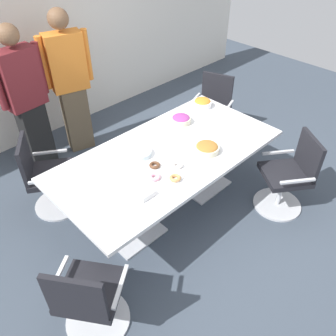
{
  "coord_description": "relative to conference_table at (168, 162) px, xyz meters",
  "views": [
    {
      "loc": [
        -1.97,
        -2.03,
        2.85
      ],
      "look_at": [
        0.0,
        0.0,
        0.55
      ],
      "focal_mm": 36.87,
      "sensor_mm": 36.0,
      "label": 1
    }
  ],
  "objects": [
    {
      "name": "office_chair_1",
      "position": [
        1.43,
        0.59,
        -0.22
      ],
      "size": [
        0.69,
        0.69,
        0.91
      ],
      "rotation": [
        0.0,
        0.0,
        -4.36
      ],
      "color": "silver",
      "rests_on": "ground"
    },
    {
      "name": "ground_plane",
      "position": [
        0.0,
        0.0,
        -0.63
      ],
      "size": [
        10.0,
        10.0,
        0.01
      ],
      "primitive_type": "cube",
      "color": "#3D4754"
    },
    {
      "name": "plate_stack",
      "position": [
        -0.23,
        0.17,
        0.15
      ],
      "size": [
        0.24,
        0.24,
        0.05
      ],
      "color": "white",
      "rests_on": "conference_table"
    },
    {
      "name": "napkin_pile",
      "position": [
        -0.59,
        -0.31,
        0.15
      ],
      "size": [
        0.14,
        0.14,
        0.06
      ],
      "primitive_type": "cube",
      "color": "white",
      "rests_on": "conference_table"
    },
    {
      "name": "snack_bowl_chips_orange",
      "position": [
        0.97,
        0.39,
        0.18
      ],
      "size": [
        0.22,
        0.22,
        0.11
      ],
      "color": "white",
      "rests_on": "conference_table"
    },
    {
      "name": "office_chair_0",
      "position": [
        0.95,
        -0.91,
        -0.22
      ],
      "size": [
        0.75,
        0.75,
        0.91
      ],
      "rotation": [
        0.0,
        0.0,
        0.96
      ],
      "color": "silver",
      "rests_on": "ground"
    },
    {
      "name": "back_wall",
      "position": [
        0.0,
        2.4,
        0.77
      ],
      "size": [
        8.0,
        0.1,
        2.8
      ],
      "primitive_type": "cube",
      "color": "white",
      "rests_on": "ground"
    },
    {
      "name": "person_standing_0",
      "position": [
        -0.63,
        1.72,
        0.32
      ],
      "size": [
        0.62,
        0.26,
        1.8
      ],
      "rotation": [
        0.0,
        0.0,
        -3.04
      ],
      "color": "black",
      "rests_on": "ground"
    },
    {
      "name": "snack_bowl_pretzels",
      "position": [
        0.3,
        -0.26,
        0.17
      ],
      "size": [
        0.25,
        0.25,
        0.09
      ],
      "color": "beige",
      "rests_on": "conference_table"
    },
    {
      "name": "office_chair_3",
      "position": [
        -1.43,
        -0.61,
        -0.22
      ],
      "size": [
        0.75,
        0.75,
        0.91
      ],
      "rotation": [
        0.0,
        0.0,
        -0.94
      ],
      "color": "silver",
      "rests_on": "ground"
    },
    {
      "name": "snack_bowl_candy_mix",
      "position": [
        0.51,
        0.32,
        0.17
      ],
      "size": [
        0.22,
        0.22,
        0.1
      ],
      "color": "beige",
      "rests_on": "conference_table"
    },
    {
      "name": "office_chair_2",
      "position": [
        -0.95,
        0.91,
        -0.22
      ],
      "size": [
        0.75,
        0.75,
        0.91
      ],
      "rotation": [
        0.0,
        0.0,
        -2.14
      ],
      "color": "silver",
      "rests_on": "ground"
    },
    {
      "name": "person_standing_1",
      "position": [
        -0.05,
        1.71,
        0.35
      ],
      "size": [
        0.61,
        0.32,
        1.85
      ],
      "rotation": [
        0.0,
        0.0,
        -3.4
      ],
      "color": "brown",
      "rests_on": "ground"
    },
    {
      "name": "conference_table",
      "position": [
        0.0,
        0.0,
        0.0
      ],
      "size": [
        2.4,
        1.2,
        0.75
      ],
      "color": "white",
      "rests_on": "ground"
    },
    {
      "name": "donut_platter",
      "position": [
        -0.24,
        -0.22,
        0.14
      ],
      "size": [
        0.38,
        0.38,
        0.04
      ],
      "color": "white",
      "rests_on": "conference_table"
    }
  ]
}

